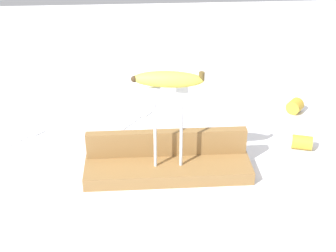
{
  "coord_description": "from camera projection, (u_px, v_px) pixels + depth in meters",
  "views": [
    {
      "loc": [
        -0.06,
        -0.94,
        0.65
      ],
      "look_at": [
        0.0,
        0.0,
        0.13
      ],
      "focal_mm": 52.27,
      "sensor_mm": 36.0,
      "label": 1
    }
  ],
  "objects": [
    {
      "name": "fork_fallen_near",
      "position": [
        26.0,
        137.0,
        1.29
      ],
      "size": [
        0.12,
        0.13,
        0.01
      ],
      "color": "silver",
      "rests_on": "ground"
    },
    {
      "name": "fork_stand_center",
      "position": [
        168.0,
        120.0,
        1.06
      ],
      "size": [
        0.08,
        0.01,
        0.2
      ],
      "color": "silver",
      "rests_on": "wooden_board"
    },
    {
      "name": "fork_fallen_far",
      "position": [
        135.0,
        120.0,
        1.37
      ],
      "size": [
        0.12,
        0.16,
        0.01
      ],
      "color": "silver",
      "rests_on": "ground"
    },
    {
      "name": "banana_chunk_near",
      "position": [
        302.0,
        142.0,
        1.23
      ],
      "size": [
        0.06,
        0.05,
        0.04
      ],
      "color": "gold",
      "rests_on": "ground"
    },
    {
      "name": "wooden_board",
      "position": [
        168.0,
        169.0,
        1.13
      ],
      "size": [
        0.38,
        0.11,
        0.03
      ],
      "primitive_type": "cube",
      "color": "olive",
      "rests_on": "ground"
    },
    {
      "name": "banana_raised_center",
      "position": [
        168.0,
        79.0,
        1.02
      ],
      "size": [
        0.16,
        0.06,
        0.04
      ],
      "color": "#DBD147",
      "rests_on": "fork_stand_center"
    },
    {
      "name": "board_backstop",
      "position": [
        167.0,
        143.0,
        1.15
      ],
      "size": [
        0.38,
        0.02,
        0.06
      ],
      "primitive_type": "cube",
      "color": "olive",
      "rests_on": "wooden_board"
    },
    {
      "name": "ground_plane",
      "position": [
        168.0,
        175.0,
        1.14
      ],
      "size": [
        3.0,
        3.0,
        0.0
      ],
      "primitive_type": "plane",
      "color": "silver"
    },
    {
      "name": "banana_chunk_far",
      "position": [
        295.0,
        106.0,
        1.41
      ],
      "size": [
        0.06,
        0.06,
        0.04
      ],
      "color": "gold",
      "rests_on": "ground"
    }
  ]
}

